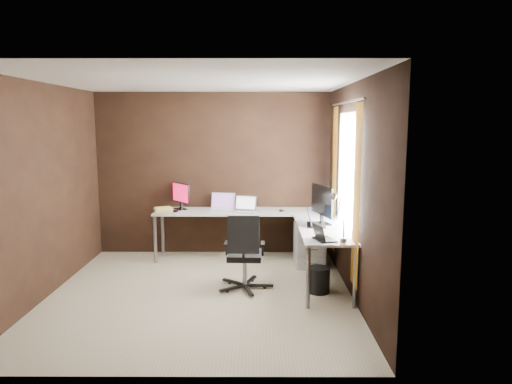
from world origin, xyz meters
TOP-DOWN VIEW (x-y plane):
  - room at (0.34, 0.07)m, footprint 3.60×3.60m
  - desk at (0.84, 1.04)m, footprint 2.65×2.25m
  - drawer_pedestal at (1.43, 1.15)m, footprint 0.42×0.50m
  - monitor_left at (-0.48, 1.60)m, footprint 0.32×0.37m
  - monitor_right at (1.52, 0.58)m, footprint 0.22×0.60m
  - laptop_white at (0.15, 1.58)m, footprint 0.41×0.32m
  - laptop_silver at (0.49, 1.45)m, footprint 0.39×0.32m
  - laptop_black_big at (1.41, 0.50)m, footprint 0.27×0.36m
  - laptop_black_small at (1.41, -0.24)m, footprint 0.27×0.32m
  - book_stack at (-0.69, 1.30)m, footprint 0.31×0.27m
  - mouse_left at (-0.53, 1.37)m, footprint 0.11×0.09m
  - mouse_corner at (1.04, 1.40)m, footprint 0.10×0.07m
  - desk_lamp at (1.56, -0.28)m, footprint 0.18×0.21m
  - office_chair at (0.52, 0.17)m, footprint 0.53×0.53m
  - wastebasket at (1.42, 0.07)m, footprint 0.30×0.30m

SIDE VIEW (x-z plane):
  - wastebasket at x=1.42m, z-range 0.00..0.31m
  - office_chair at x=0.52m, z-range -0.20..0.76m
  - drawer_pedestal at x=1.43m, z-range 0.00..0.60m
  - desk at x=0.84m, z-range 0.31..1.04m
  - mouse_corner at x=1.04m, z-range 0.73..0.77m
  - mouse_left at x=-0.53m, z-range 0.73..0.77m
  - book_stack at x=-0.69m, z-range 0.73..0.81m
  - laptop_black_small at x=1.41m, z-range 0.68..0.87m
  - laptop_silver at x=0.49m, z-range 0.67..0.89m
  - laptop_black_big at x=1.41m, z-range 0.67..0.89m
  - laptop_white at x=0.15m, z-range 0.66..0.91m
  - monitor_left at x=-0.48m, z-range 0.76..1.16m
  - monitor_right at x=1.52m, z-range 0.76..1.27m
  - desk_lamp at x=1.56m, z-range 0.80..1.33m
  - room at x=0.34m, z-range 0.03..2.53m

